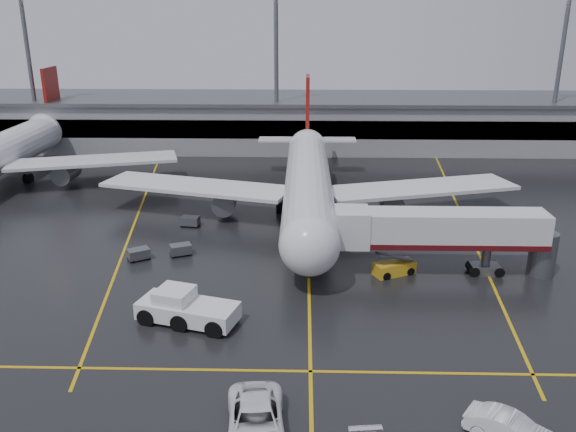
{
  "coord_description": "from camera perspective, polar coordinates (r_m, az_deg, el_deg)",
  "views": [
    {
      "loc": [
        -0.63,
        -56.03,
        22.69
      ],
      "look_at": [
        -2.0,
        -2.0,
        4.0
      ],
      "focal_mm": 37.19,
      "sensor_mm": 36.0,
      "label": 1
    }
  ],
  "objects": [
    {
      "name": "light_mast_right",
      "position": [
        106.43,
        24.56,
        12.99
      ],
      "size": [
        3.0,
        1.2,
        25.45
      ],
      "color": "#595B60",
      "rests_on": "ground"
    },
    {
      "name": "jet_bridge",
      "position": [
        54.87,
        14.54,
        -1.55
      ],
      "size": [
        19.9,
        3.4,
        6.05
      ],
      "color": "silver",
      "rests_on": "ground"
    },
    {
      "name": "pushback_tractor",
      "position": [
        46.76,
        -9.79,
        -8.74
      ],
      "size": [
        8.19,
        5.18,
        2.73
      ],
      "color": "white",
      "rests_on": "ground"
    },
    {
      "name": "belt_loader",
      "position": [
        55.03,
        10.12,
        -4.92
      ],
      "size": [
        4.1,
        3.02,
        2.39
      ],
      "color": "gold",
      "rests_on": "ground"
    },
    {
      "name": "light_mast_left",
      "position": [
        107.91,
        -23.49,
        13.19
      ],
      "size": [
        3.0,
        1.2,
        25.45
      ],
      "color": "#595B60",
      "rests_on": "ground"
    },
    {
      "name": "service_van_c",
      "position": [
        37.02,
        20.51,
        -18.54
      ],
      "size": [
        5.05,
        4.26,
        1.63
      ],
      "primitive_type": "imported",
      "rotation": [
        0.0,
        0.0,
        0.96
      ],
      "color": "white",
      "rests_on": "ground"
    },
    {
      "name": "baggage_cart_a",
      "position": [
        59.14,
        -10.23,
        -3.15
      ],
      "size": [
        2.34,
        1.96,
        1.12
      ],
      "color": "#595B60",
      "rests_on": "ground"
    },
    {
      "name": "main_airliner",
      "position": [
        68.28,
        1.93,
        3.36
      ],
      "size": [
        48.8,
        45.6,
        14.1
      ],
      "color": "silver",
      "rests_on": "ground"
    },
    {
      "name": "baggage_cart_c",
      "position": [
        66.83,
        -9.35,
        -0.46
      ],
      "size": [
        2.15,
        1.54,
        1.12
      ],
      "color": "#595B60",
      "rests_on": "ground"
    },
    {
      "name": "ground",
      "position": [
        60.45,
        1.95,
        -2.98
      ],
      "size": [
        220.0,
        220.0,
        0.0
      ],
      "primitive_type": "plane",
      "color": "black",
      "rests_on": "ground"
    },
    {
      "name": "apron_line_stop",
      "position": [
        40.89,
        2.16,
        -14.62
      ],
      "size": [
        60.0,
        0.25,
        0.02
      ],
      "primitive_type": "cube",
      "color": "gold",
      "rests_on": "ground"
    },
    {
      "name": "baggage_cart_b",
      "position": [
        58.95,
        -14.1,
        -3.51
      ],
      "size": [
        2.38,
        2.15,
        1.12
      ],
      "color": "#595B60",
      "rests_on": "ground"
    },
    {
      "name": "apron_line_right",
      "position": [
        72.26,
        16.31,
        -0.01
      ],
      "size": [
        7.57,
        69.64,
        0.02
      ],
      "primitive_type": "cube",
      "rotation": [
        0.0,
        0.0,
        -0.1
      ],
      "color": "gold",
      "rests_on": "ground"
    },
    {
      "name": "terminal",
      "position": [
        105.57,
        1.79,
        9.05
      ],
      "size": [
        122.0,
        19.0,
        8.6
      ],
      "color": "gray",
      "rests_on": "ground"
    },
    {
      "name": "apron_line_centre",
      "position": [
        60.44,
        1.95,
        -2.97
      ],
      "size": [
        0.25,
        90.0,
        0.02
      ],
      "primitive_type": "cube",
      "color": "gold",
      "rests_on": "ground"
    },
    {
      "name": "service_van_a",
      "position": [
        35.19,
        -3.08,
        -19.08
      ],
      "size": [
        3.84,
        7.21,
        1.93
      ],
      "primitive_type": "imported",
      "rotation": [
        0.0,
        0.0,
        0.09
      ],
      "color": "white",
      "rests_on": "ground"
    },
    {
      "name": "apron_line_left",
      "position": [
        72.45,
        -14.13,
        0.24
      ],
      "size": [
        9.99,
        69.35,
        0.02
      ],
      "primitive_type": "cube",
      "rotation": [
        0.0,
        0.0,
        0.14
      ],
      "color": "gold",
      "rests_on": "ground"
    },
    {
      "name": "light_mast_mid",
      "position": [
        98.47,
        -1.13,
        14.29
      ],
      "size": [
        3.0,
        1.2,
        25.45
      ],
      "color": "#595B60",
      "rests_on": "ground"
    }
  ]
}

